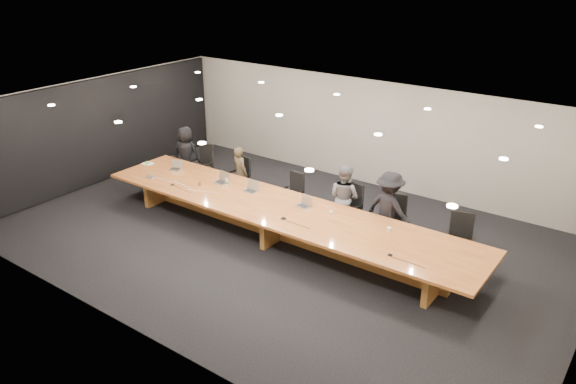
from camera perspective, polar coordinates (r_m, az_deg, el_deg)
name	(u,v)px	position (r m, az deg, el deg)	size (l,w,h in m)	color
ground	(280,238)	(12.30, -0.82, -4.73)	(12.00, 12.00, 0.00)	black
back_wall	(371,133)	(14.93, 8.40, 5.94)	(12.00, 0.02, 2.80)	#BBB7AA
left_wall_panel	(101,131)	(15.82, -18.48, 5.85)	(0.08, 7.84, 2.74)	black
conference_table	(280,217)	(12.07, -0.84, -2.55)	(9.00, 1.80, 0.75)	brown
chair_far_left	(200,165)	(15.01, -8.90, 2.73)	(0.60, 0.60, 1.18)	black
chair_left	(239,176)	(14.35, -5.05, 1.64)	(0.52, 0.52, 1.02)	black
chair_mid_left	(292,193)	(13.31, 0.39, -0.10)	(0.51, 0.51, 1.00)	black
chair_mid_right	(348,207)	(12.56, 6.13, -1.50)	(0.55, 0.55, 1.09)	black
chair_right	(392,219)	(12.14, 10.56, -2.71)	(0.55, 0.55, 1.07)	black
chair_far_right	(460,240)	(11.57, 17.04, -4.70)	(0.56, 0.56, 1.09)	black
person_a	(186,154)	(15.39, -10.30, 3.81)	(0.74, 0.48, 1.51)	black
person_b	(240,173)	(14.08, -4.89, 1.96)	(0.50, 0.33, 1.37)	#3B3120
person_c	(345,197)	(12.48, 5.77, -0.55)	(0.74, 0.58, 1.52)	#5E5E61
person_d	(389,209)	(11.93, 10.23, -1.69)	(1.05, 0.61, 1.63)	black
laptop_a	(175,165)	(14.29, -11.42, 2.69)	(0.31, 0.22, 0.24)	#BBAD8E
laptop_b	(220,178)	(13.27, -6.88, 1.45)	(0.34, 0.24, 0.26)	tan
laptop_c	(250,186)	(12.73, -3.88, 0.57)	(0.32, 0.23, 0.25)	#B5AA8A
laptop_d	(303,201)	(11.95, 1.51, -0.97)	(0.31, 0.22, 0.24)	tan
water_bottle	(227,183)	(13.05, -6.25, 0.94)	(0.06, 0.06, 0.20)	silver
amber_mug	(200,184)	(13.23, -8.98, 0.83)	(0.07, 0.07, 0.09)	brown
paper_cup_near	(331,213)	(11.66, 4.39, -2.12)	(0.07, 0.07, 0.08)	white
paper_cup_far	(389,230)	(11.09, 10.21, -3.78)	(0.08, 0.08, 0.09)	white
notepad	(148,164)	(14.88, -14.06, 2.82)	(0.27, 0.22, 0.02)	white
lime_gadget	(147,163)	(14.86, -14.09, 2.87)	(0.16, 0.09, 0.02)	#5CCA36
av_box	(151,177)	(13.95, -13.76, 1.50)	(0.19, 0.14, 0.03)	#B0B0B5
mic_left	(172,184)	(13.39, -11.66, 0.76)	(0.10, 0.10, 0.03)	black
mic_center	(283,218)	(11.46, -0.47, -2.65)	(0.13, 0.13, 0.03)	black
mic_right	(390,254)	(10.29, 10.32, -6.26)	(0.10, 0.10, 0.03)	black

